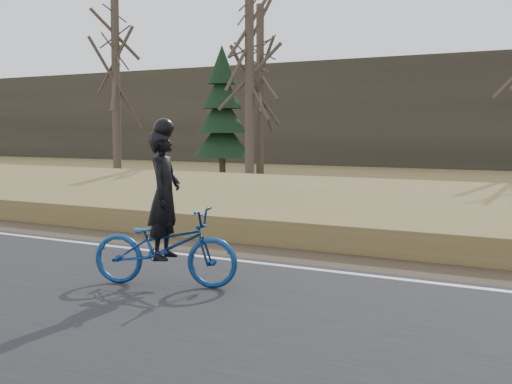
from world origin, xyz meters
The scene contains 12 objects.
ground centered at (0.00, 0.00, 0.00)m, with size 120.00×120.00×0.00m, color olive.
edge_line centered at (0.00, 0.20, 0.07)m, with size 120.00×0.12×0.01m, color silver.
shoulder centered at (0.00, 1.20, 0.02)m, with size 120.00×1.60×0.04m, color #473A2B.
embankment centered at (0.00, 4.20, 0.22)m, with size 120.00×5.00×0.44m, color olive.
ballast centered at (0.00, 8.00, 0.23)m, with size 120.00×3.00×0.45m, color slate.
railroad centered at (0.00, 8.00, 0.53)m, with size 120.00×2.40×0.29m.
treeline_backdrop centered at (0.00, 30.00, 3.00)m, with size 120.00×4.00×6.00m, color #383328.
cyclist centered at (3.70, -1.72, 0.73)m, with size 2.03×1.25×2.14m.
bare_tree_far_left centered at (-11.78, 14.21, 3.77)m, with size 0.36×0.36×7.54m, color brown.
bare_tree_left centered at (-7.47, 18.98, 3.84)m, with size 0.36×0.36×7.67m, color brown.
bare_tree_near_left centered at (-5.21, 14.48, 3.67)m, with size 0.36×0.36×7.35m, color brown.
conifer centered at (-8.14, 16.92, 2.70)m, with size 2.60×2.60×5.71m.
Camera 1 is at (9.41, -8.77, 2.05)m, focal length 50.00 mm.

